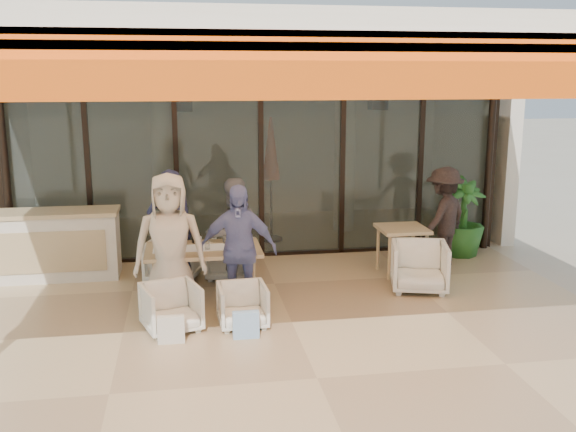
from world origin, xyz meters
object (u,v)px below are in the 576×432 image
Objects in this scene: side_chair at (419,265)px; chair_near_right at (242,304)px; diner_navy at (171,232)px; diner_grey at (233,235)px; chair_near_left at (171,305)px; diner_cream at (170,246)px; host_counter at (55,245)px; standing_woman at (443,218)px; diner_periwinkle at (238,249)px; chair_far_left at (173,258)px; dining_table at (203,252)px; potted_palm at (462,217)px; side_table at (402,234)px; chair_far_right at (231,257)px.

chair_near_right is at bearing -145.04° from side_chair.
diner_navy is 0.84m from diner_grey.
chair_near_left is 0.77m from diner_cream.
standing_woman is (5.86, -0.31, 0.26)m from host_counter.
diner_periwinkle is at bearing -155.53° from side_chair.
chair_near_left is (0.00, -1.90, -0.03)m from chair_far_left.
diner_grey reaches higher than dining_table.
side_table is at bearing -147.54° from potted_palm.
chair_near_left is 3.79m from side_table.
diner_grey reaches higher than potted_palm.
side_chair is (5.09, -1.37, -0.15)m from host_counter.
host_counter is at bearing 156.23° from diner_periwinkle.
chair_far_left reaches higher than chair_near_left.
potted_palm is (4.72, 2.00, -0.24)m from diner_cream.
chair_near_left is 0.40× the size of standing_woman.
diner_navy is 1.05× the size of diner_periwinkle.
diner_periwinkle is at bearing -35.00° from host_counter.
diner_periwinkle is 3.64m from standing_woman.
chair_far_right is 1.12m from diner_navy.
diner_cream is 1.10× the size of diner_periwinkle.
side_table is at bearing -6.90° from host_counter.
chair_near_right is at bearing 71.03° from diner_grey.
diner_navy reaches higher than potted_palm.
diner_grey reaches higher than chair_near_left.
chair_near_right is 1.16m from diner_cream.
chair_far_left is at bearing 175.94° from side_table.
chair_near_left is at bearing 109.04° from chair_far_left.
side_chair is (3.40, -0.99, 0.03)m from chair_far_left.
dining_table is 2.01× the size of side_table.
chair_near_right is 1.73m from diner_navy.
side_table is 0.96× the size of side_chair.
diner_grey is at bearing 178.55° from diner_navy.
diner_grey is at bearing 168.28° from chair_far_left.
potted_palm is (1.32, 0.84, 0.03)m from side_table.
chair_far_left is at bearing 91.26° from diner_cream.
dining_table is 3.00m from side_chair.
side_table is at bearing -177.09° from diner_navy.
standing_woman is (4.17, 0.06, 0.44)m from chair_far_left.
standing_woman is at bearing -135.80° from potted_palm.
diner_navy reaches higher than diner_grey.
chair_far_left is at bearing -36.68° from standing_woman.
side_chair is 0.49× the size of standing_woman.
chair_near_right is 0.44× the size of potted_palm.
dining_table is 3.89m from standing_woman.
diner_cream reaches higher than chair_near_left.
chair_far_left is 4.19m from standing_woman.
chair_far_left is at bearing 179.11° from side_chair.
chair_far_left is 3.42m from side_table.
chair_near_left is at bearing -12.32° from standing_woman.
chair_far_right is at bearing -171.21° from potted_palm.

